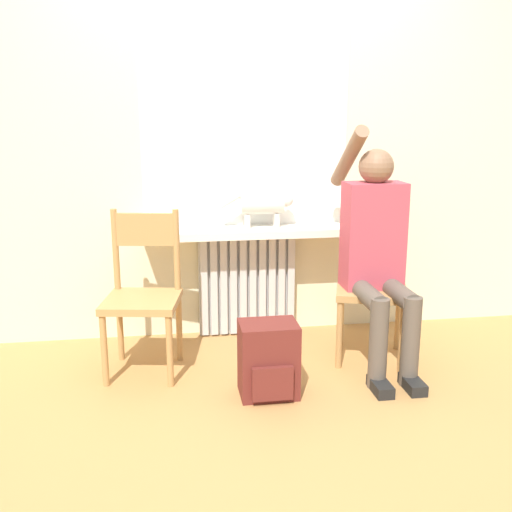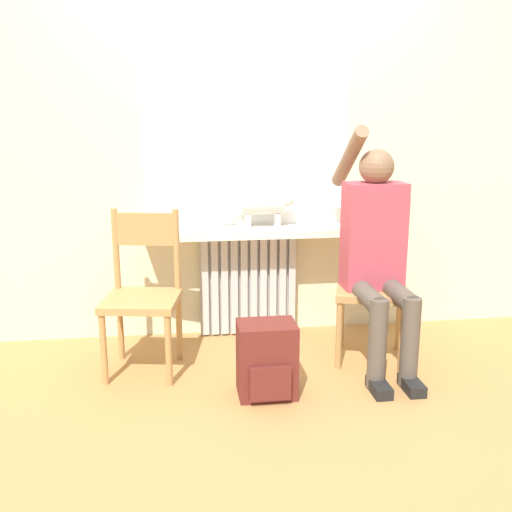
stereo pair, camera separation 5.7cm
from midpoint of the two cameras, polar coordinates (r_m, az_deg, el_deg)
ground_plane at (r=3.02m, az=1.77°, el=-15.06°), size 12.00×12.00×0.00m
wall_with_window at (r=3.86m, az=-1.49°, el=12.20°), size 7.00×0.06×2.70m
radiator at (r=3.94m, az=-1.26°, el=-2.67°), size 0.64×0.08×0.68m
windowsill at (r=3.78m, az=-1.12°, el=2.30°), size 1.36×0.26×0.05m
window_glass at (r=3.83m, az=-1.43°, el=13.21°), size 1.30×0.01×1.38m
chair_left at (r=3.42m, az=-11.17°, el=-3.40°), size 0.46×0.46×0.91m
chair_right at (r=3.61m, az=10.52°, el=-2.46°), size 0.51×0.51×0.91m
person at (r=3.45m, az=11.05°, el=0.65°), size 0.36×0.95×1.38m
cat at (r=3.77m, az=0.30°, el=4.93°), size 0.48×0.13×0.24m
backpack at (r=3.14m, az=0.67°, el=-9.88°), size 0.30×0.25×0.39m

